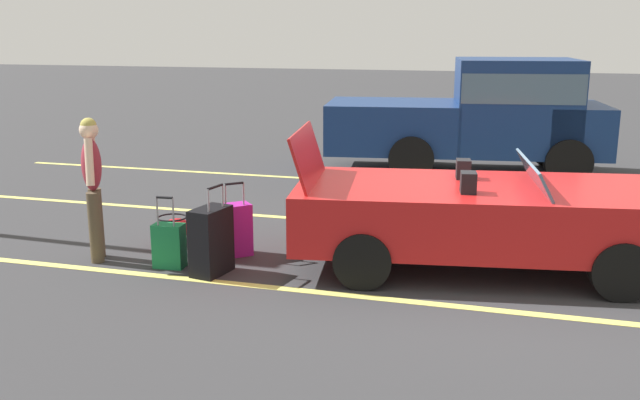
# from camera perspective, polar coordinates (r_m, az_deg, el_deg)

# --- Properties ---
(ground_plane) EXTENTS (80.00, 80.00, 0.00)m
(ground_plane) POSITION_cam_1_polar(r_m,az_deg,el_deg) (8.14, 12.83, -5.34)
(ground_plane) COLOR #333335
(lot_line_near) EXTENTS (18.00, 0.12, 0.01)m
(lot_line_near) POSITION_cam_1_polar(r_m,az_deg,el_deg) (6.97, 12.24, -8.57)
(lot_line_near) COLOR #EAE066
(lot_line_near) RESTS_ON ground_plane
(lot_line_mid) EXTENTS (18.00, 0.12, 0.01)m
(lot_line_mid) POSITION_cam_1_polar(r_m,az_deg,el_deg) (9.53, 13.32, -2.58)
(lot_line_mid) COLOR #EAE066
(lot_line_mid) RESTS_ON ground_plane
(lot_line_far) EXTENTS (18.00, 0.12, 0.01)m
(lot_line_far) POSITION_cam_1_polar(r_m,az_deg,el_deg) (12.15, 13.94, 0.85)
(lot_line_far) COLOR #EAE066
(lot_line_far) RESTS_ON ground_plane
(convertible_car) EXTENTS (4.35, 2.35, 1.53)m
(convertible_car) POSITION_cam_1_polar(r_m,az_deg,el_deg) (7.99, 14.46, -1.35)
(convertible_car) COLOR red
(convertible_car) RESTS_ON ground_plane
(suitcase_large_black) EXTENTS (0.37, 0.52, 0.99)m
(suitcase_large_black) POSITION_cam_1_polar(r_m,az_deg,el_deg) (7.72, -8.84, -3.32)
(suitcase_large_black) COLOR black
(suitcase_large_black) RESTS_ON ground_plane
(suitcase_medium_bright) EXTENTS (0.46, 0.45, 0.90)m
(suitcase_medium_bright) POSITION_cam_1_polar(r_m,az_deg,el_deg) (8.33, -7.03, -2.42)
(suitcase_medium_bright) COLOR #991E8C
(suitcase_medium_bright) RESTS_ON ground_plane
(suitcase_small_carryon) EXTENTS (0.35, 0.24, 0.83)m
(suitcase_small_carryon) POSITION_cam_1_polar(r_m,az_deg,el_deg) (8.05, -12.12, -3.63)
(suitcase_small_carryon) COLOR #19723F
(suitcase_small_carryon) RESTS_ON ground_plane
(duffel_bag) EXTENTS (0.40, 0.66, 0.34)m
(duffel_bag) POSITION_cam_1_polar(r_m,az_deg,el_deg) (8.97, -11.86, -2.46)
(duffel_bag) COLOR red
(duffel_bag) RESTS_ON ground_plane
(traveler_person) EXTENTS (0.37, 0.57, 1.65)m
(traveler_person) POSITION_cam_1_polar(r_m,az_deg,el_deg) (8.37, -17.95, 1.46)
(traveler_person) COLOR #4C3F2D
(traveler_person) RESTS_ON ground_plane
(parked_pickup_truck_near) EXTENTS (5.22, 2.62, 2.10)m
(parked_pickup_truck_near) POSITION_cam_1_polar(r_m,az_deg,el_deg) (13.36, 13.42, 6.82)
(parked_pickup_truck_near) COLOR navy
(parked_pickup_truck_near) RESTS_ON ground_plane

